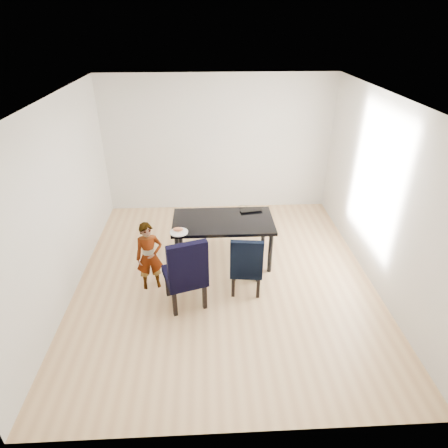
{
  "coord_description": "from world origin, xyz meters",
  "views": [
    {
      "loc": [
        -0.25,
        -4.7,
        3.61
      ],
      "look_at": [
        0.0,
        0.2,
        0.85
      ],
      "focal_mm": 30.0,
      "sensor_mm": 36.0,
      "label": 1
    }
  ],
  "objects_px": {
    "dining_table": "(223,240)",
    "laptop": "(250,209)",
    "chair_right": "(246,262)",
    "child": "(149,256)",
    "chair_left": "(184,270)",
    "plate": "(179,232)"
  },
  "relations": [
    {
      "from": "chair_left",
      "to": "child",
      "type": "relative_size",
      "value": 1.03
    },
    {
      "from": "chair_left",
      "to": "chair_right",
      "type": "height_order",
      "value": "chair_left"
    },
    {
      "from": "chair_right",
      "to": "plate",
      "type": "height_order",
      "value": "chair_right"
    },
    {
      "from": "child",
      "to": "chair_right",
      "type": "bearing_deg",
      "value": -18.67
    },
    {
      "from": "laptop",
      "to": "child",
      "type": "bearing_deg",
      "value": 23.19
    },
    {
      "from": "dining_table",
      "to": "laptop",
      "type": "distance_m",
      "value": 0.71
    },
    {
      "from": "chair_left",
      "to": "laptop",
      "type": "distance_m",
      "value": 1.75
    },
    {
      "from": "dining_table",
      "to": "laptop",
      "type": "xyz_separation_m",
      "value": [
        0.47,
        0.35,
        0.39
      ]
    },
    {
      "from": "chair_right",
      "to": "laptop",
      "type": "bearing_deg",
      "value": 87.88
    },
    {
      "from": "child",
      "to": "plate",
      "type": "xyz_separation_m",
      "value": [
        0.42,
        0.3,
        0.22
      ]
    },
    {
      "from": "plate",
      "to": "laptop",
      "type": "relative_size",
      "value": 0.74
    },
    {
      "from": "chair_left",
      "to": "child",
      "type": "distance_m",
      "value": 0.64
    },
    {
      "from": "chair_right",
      "to": "laptop",
      "type": "height_order",
      "value": "chair_right"
    },
    {
      "from": "chair_right",
      "to": "child",
      "type": "xyz_separation_m",
      "value": [
        -1.4,
        0.13,
        0.06
      ]
    },
    {
      "from": "chair_right",
      "to": "child",
      "type": "relative_size",
      "value": 0.88
    },
    {
      "from": "dining_table",
      "to": "chair_left",
      "type": "relative_size",
      "value": 1.44
    },
    {
      "from": "plate",
      "to": "chair_left",
      "type": "bearing_deg",
      "value": -81.64
    },
    {
      "from": "chair_right",
      "to": "laptop",
      "type": "relative_size",
      "value": 2.57
    },
    {
      "from": "chair_left",
      "to": "laptop",
      "type": "xyz_separation_m",
      "value": [
        1.05,
        1.38,
        0.21
      ]
    },
    {
      "from": "dining_table",
      "to": "child",
      "type": "height_order",
      "value": "child"
    },
    {
      "from": "chair_left",
      "to": "plate",
      "type": "distance_m",
      "value": 0.71
    },
    {
      "from": "chair_right",
      "to": "dining_table",
      "type": "bearing_deg",
      "value": 117.62
    }
  ]
}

